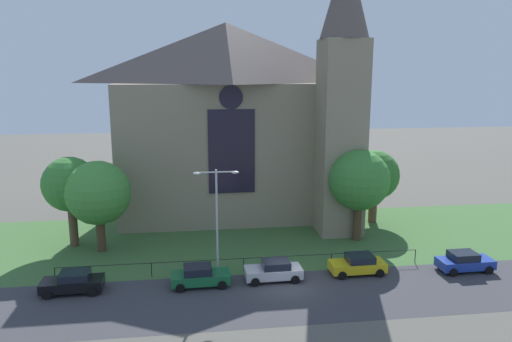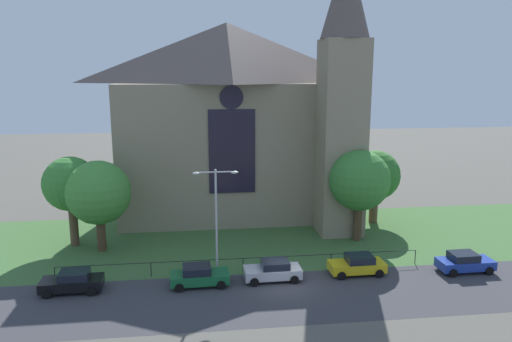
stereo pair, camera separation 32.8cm
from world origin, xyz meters
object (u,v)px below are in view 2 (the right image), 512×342
at_px(tree_right_near, 359,181).
at_px(parked_car_silver, 273,270).
at_px(parked_car_black, 72,282).
at_px(parked_car_yellow, 357,265).
at_px(tree_left_far, 71,185).
at_px(parked_car_green, 199,276).
at_px(tree_left_near, 98,193).
at_px(parked_car_blue, 465,262).
at_px(tree_right_far, 375,176).
at_px(streetlamp_near, 216,208).
at_px(church_building, 235,119).

xyz_separation_m(tree_right_near, parked_car_silver, (-8.99, -7.59, -4.84)).
relative_size(parked_car_black, parked_car_yellow, 1.00).
xyz_separation_m(tree_left_far, parked_car_green, (10.88, -9.67, -4.79)).
xyz_separation_m(tree_right_near, tree_left_far, (-25.33, 1.83, -0.04)).
distance_m(tree_left_near, parked_car_blue, 30.09).
height_order(parked_car_black, parked_car_silver, same).
height_order(tree_right_far, parked_car_silver, tree_right_far).
relative_size(tree_right_near, tree_left_far, 1.05).
bearing_deg(parked_car_black, streetlamp_near, -171.52).
bearing_deg(parked_car_blue, tree_left_near, 163.33).
bearing_deg(tree_left_far, church_building, 28.18).
bearing_deg(tree_right_near, tree_left_far, 175.87).
distance_m(streetlamp_near, parked_car_yellow, 11.60).
bearing_deg(parked_car_blue, parked_car_green, 179.00).
bearing_deg(parked_car_yellow, streetlamp_near, -8.12).
height_order(parked_car_yellow, parked_car_blue, same).
distance_m(tree_left_far, parked_car_green, 15.32).
bearing_deg(tree_right_near, parked_car_blue, -52.78).
relative_size(tree_left_near, streetlamp_near, 0.96).
xyz_separation_m(streetlamp_near, parked_car_silver, (4.06, -1.63, -4.45)).
height_order(church_building, tree_right_near, church_building).
bearing_deg(tree_right_far, parked_car_blue, -78.63).
distance_m(tree_left_far, parked_car_silver, 19.45).
bearing_deg(parked_car_blue, tree_right_near, 126.23).
xyz_separation_m(parked_car_black, parked_car_blue, (29.24, -0.09, 0.00)).
bearing_deg(parked_car_black, tree_right_near, -163.11).
relative_size(church_building, parked_car_silver, 6.15).
bearing_deg(parked_car_black, parked_car_blue, 178.28).
distance_m(church_building, tree_right_near, 15.02).
bearing_deg(tree_left_far, parked_car_silver, -29.96).
bearing_deg(church_building, tree_right_near, -43.86).
height_order(church_building, parked_car_silver, church_building).
distance_m(parked_car_yellow, parked_car_blue, 8.41).
height_order(church_building, parked_car_yellow, church_building).
height_order(tree_right_near, tree_left_near, tree_right_near).
bearing_deg(tree_left_near, streetlamp_near, -32.53).
bearing_deg(parked_car_green, tree_left_far, 136.59).
height_order(tree_right_far, parked_car_yellow, tree_right_far).
xyz_separation_m(parked_car_green, parked_car_blue, (20.41, -0.01, 0.00)).
relative_size(tree_left_far, parked_car_black, 1.88).
bearing_deg(parked_car_blue, streetlamp_near, 173.32).
bearing_deg(parked_car_yellow, parked_car_silver, 1.63).
height_order(streetlamp_near, parked_car_blue, streetlamp_near).
height_order(parked_car_silver, parked_car_yellow, same).
height_order(parked_car_green, parked_car_silver, same).
height_order(parked_car_green, parked_car_yellow, same).
distance_m(tree_left_near, parked_car_silver, 16.36).
xyz_separation_m(church_building, parked_car_black, (-12.99, -17.64, -9.53)).
bearing_deg(parked_car_yellow, parked_car_blue, 175.24).
bearing_deg(tree_right_near, parked_car_silver, -139.85).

